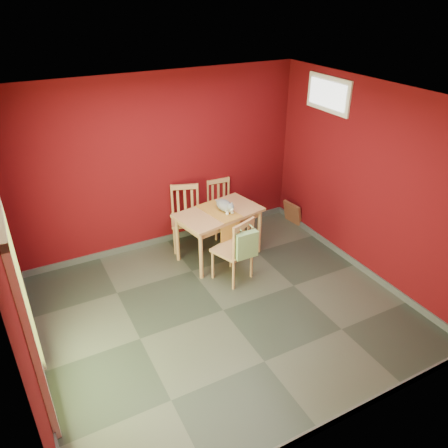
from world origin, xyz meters
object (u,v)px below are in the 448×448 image
chair_far_left (186,217)px  chair_far_right (221,207)px  dining_table (219,217)px  chair_near (235,249)px  picture_frame (292,213)px  tote_bag (246,245)px  cat (224,204)px

chair_far_left → chair_far_right: 0.70m
dining_table → chair_far_right: 0.79m
chair_far_right → chair_far_left: bearing=-170.0°
chair_near → picture_frame: bearing=30.1°
chair_far_right → tote_bag: (-0.41, -1.52, 0.20)m
chair_far_left → picture_frame: 1.98m
picture_frame → dining_table: bearing=-167.8°
chair_far_right → picture_frame: size_ratio=2.31×
chair_near → tote_bag: (0.05, -0.22, 0.17)m
chair_far_left → cat: (0.41, -0.53, 0.37)m
chair_far_right → chair_near: size_ratio=0.95×
chair_far_right → cat: (-0.29, -0.65, 0.41)m
chair_far_right → picture_frame: (1.25, -0.30, -0.28)m
chair_near → tote_bag: chair_near is taller
dining_table → cat: size_ratio=3.25×
dining_table → chair_near: (-0.08, -0.64, -0.18)m
dining_table → chair_near: size_ratio=1.39×
tote_bag → picture_frame: bearing=36.1°
cat → picture_frame: size_ratio=1.05×
chair_far_left → cat: 0.76m
chair_far_right → chair_near: 1.38m
dining_table → tote_bag: tote_bag is taller
chair_far_left → cat: chair_far_left is taller
chair_far_left → tote_bag: (0.28, -1.40, 0.16)m
dining_table → cat: (0.10, 0.01, 0.20)m
dining_table → tote_bag: size_ratio=3.04×
chair_far_left → chair_near: chair_far_left is taller
chair_near → chair_far_left: bearing=100.8°
tote_bag → chair_far_right: bearing=74.8°
chair_near → cat: bearing=74.5°
picture_frame → tote_bag: bearing=-143.9°
cat → dining_table: bearing=162.5°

